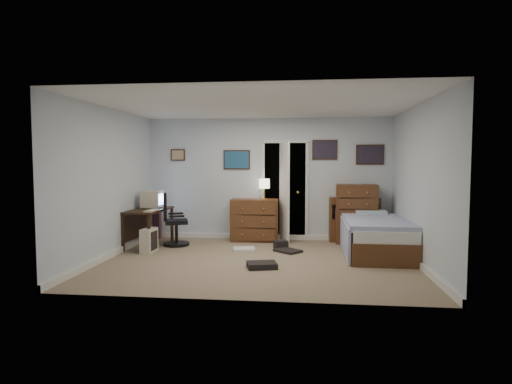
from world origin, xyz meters
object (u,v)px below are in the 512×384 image
computer_desk (145,217)px  tall_dresser (356,214)px  office_chair (173,225)px  low_dresser (255,220)px  bed (376,236)px

computer_desk → tall_dresser: tall_dresser is taller
office_chair → computer_desk: bearing=168.5°
low_dresser → bed: 2.46m
office_chair → tall_dresser: tall_dresser is taller
office_chair → low_dresser: 1.64m
tall_dresser → bed: 1.05m
low_dresser → tall_dresser: tall_dresser is taller
computer_desk → low_dresser: low_dresser is taller
computer_desk → office_chair: (0.54, 0.07, -0.15)m
bed → low_dresser: bearing=156.4°
computer_desk → office_chair: bearing=10.6°
bed → office_chair: bearing=175.8°
tall_dresser → office_chair: bearing=-166.5°
computer_desk → bed: (4.27, -0.27, -0.22)m
computer_desk → tall_dresser: (4.05, 0.73, 0.04)m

